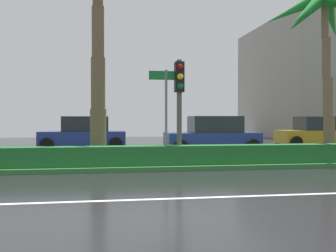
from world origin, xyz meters
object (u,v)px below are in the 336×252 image
object	(u,v)px
car_in_traffic_second	(83,134)
traffic_signal_median_right	(179,92)
street_name_sign	(166,104)
car_in_traffic_third	(213,135)
palm_tree_centre	(326,16)
car_in_traffic_fourth	(317,133)

from	to	relation	value
car_in_traffic_second	traffic_signal_median_right	bearing A→B (deg)	111.74
traffic_signal_median_right	car_in_traffic_second	bearing A→B (deg)	111.74
street_name_sign	car_in_traffic_third	world-z (taller)	street_name_sign
palm_tree_centre	car_in_traffic_fourth	bearing A→B (deg)	62.45
car_in_traffic_third	car_in_traffic_fourth	bearing A→B (deg)	-157.68
car_in_traffic_third	car_in_traffic_second	bearing A→B (deg)	-26.16
traffic_signal_median_right	car_in_traffic_third	bearing A→B (deg)	64.19
palm_tree_centre	car_in_traffic_second	world-z (taller)	palm_tree_centre
car_in_traffic_fourth	palm_tree_centre	bearing A→B (deg)	62.45
street_name_sign	car_in_traffic_fourth	bearing A→B (deg)	39.79
street_name_sign	car_in_traffic_third	bearing A→B (deg)	60.53
car_in_traffic_second	car_in_traffic_third	xyz separation A→B (m)	(6.02, -2.96, 0.00)
traffic_signal_median_right	palm_tree_centre	bearing A→B (deg)	13.52
car_in_traffic_second	car_in_traffic_fourth	distance (m)	12.84
palm_tree_centre	street_name_sign	distance (m)	7.28
car_in_traffic_second	street_name_sign	bearing A→B (deg)	109.33
palm_tree_centre	car_in_traffic_fourth	distance (m)	9.02
street_name_sign	car_in_traffic_third	xyz separation A→B (m)	(3.07, 5.44, -1.25)
traffic_signal_median_right	car_in_traffic_second	size ratio (longest dim) A/B	0.77
traffic_signal_median_right	street_name_sign	size ratio (longest dim) A/B	1.11
palm_tree_centre	car_in_traffic_second	distance (m)	12.50
palm_tree_centre	car_in_traffic_third	distance (m)	6.96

